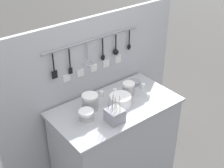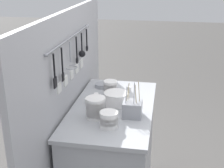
% 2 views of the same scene
% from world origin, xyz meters
% --- Properties ---
extents(counter, '(1.16, 0.63, 0.94)m').
position_xyz_m(counter, '(0.00, 0.00, 0.47)').
color(counter, '#ADAFB5').
rests_on(counter, ground).
extents(back_wall, '(1.96, 0.11, 1.67)m').
position_xyz_m(back_wall, '(0.00, 0.35, 0.84)').
color(back_wall, '#B2B2B7').
rests_on(back_wall, ground).
extents(bowl_stack_short_front, '(0.13, 0.13, 0.11)m').
position_xyz_m(bowl_stack_short_front, '(-0.33, -0.03, 1.00)').
color(bowl_stack_short_front, white).
rests_on(bowl_stack_short_front, counter).
extents(bowl_stack_tall_left, '(0.14, 0.14, 0.15)m').
position_xyz_m(bowl_stack_tall_left, '(-0.21, 0.09, 1.02)').
color(bowl_stack_tall_left, white).
rests_on(bowl_stack_tall_left, counter).
extents(bowl_stack_nested_right, '(0.11, 0.11, 0.13)m').
position_xyz_m(bowl_stack_nested_right, '(0.20, 0.06, 1.01)').
color(bowl_stack_nested_right, white).
rests_on(bowl_stack_nested_right, counter).
extents(plate_stack, '(0.19, 0.19, 0.10)m').
position_xyz_m(plate_stack, '(0.04, -0.02, 0.99)').
color(plate_stack, white).
rests_on(plate_stack, counter).
extents(steel_mixing_bowl, '(0.11, 0.11, 0.04)m').
position_xyz_m(steel_mixing_bowl, '(0.39, 0.17, 0.96)').
color(steel_mixing_bowl, '#93969E').
rests_on(steel_mixing_bowl, counter).
extents(cutlery_caddy, '(0.14, 0.14, 0.27)m').
position_xyz_m(cutlery_caddy, '(-0.14, -0.17, 1.00)').
color(cutlery_caddy, '#93969E').
rests_on(cutlery_caddy, counter).
extents(cup_beside_plates, '(0.04, 0.04, 0.05)m').
position_xyz_m(cup_beside_plates, '(-0.00, 0.21, 0.97)').
color(cup_beside_plates, white).
rests_on(cup_beside_plates, counter).
extents(cup_centre, '(0.04, 0.04, 0.05)m').
position_xyz_m(cup_centre, '(0.32, -0.09, 0.97)').
color(cup_centre, white).
rests_on(cup_centre, counter).
extents(cup_front_left, '(0.04, 0.04, 0.05)m').
position_xyz_m(cup_front_left, '(0.12, 0.16, 0.97)').
color(cup_front_left, white).
rests_on(cup_front_left, counter).
extents(cup_by_caddy, '(0.04, 0.04, 0.05)m').
position_xyz_m(cup_by_caddy, '(0.40, 0.07, 0.97)').
color(cup_by_caddy, white).
rests_on(cup_by_caddy, counter).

